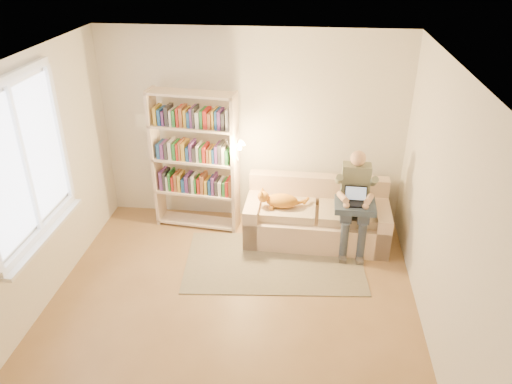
# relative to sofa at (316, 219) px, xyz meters

# --- Properties ---
(floor) EXTENTS (4.50, 4.50, 0.00)m
(floor) POSITION_rel_sofa_xyz_m (-0.90, -1.74, -0.28)
(floor) COLOR olive
(floor) RESTS_ON ground
(ceiling) EXTENTS (4.00, 4.50, 0.02)m
(ceiling) POSITION_rel_sofa_xyz_m (-0.90, -1.74, 2.32)
(ceiling) COLOR white
(ceiling) RESTS_ON wall_back
(wall_left) EXTENTS (0.02, 4.50, 2.60)m
(wall_left) POSITION_rel_sofa_xyz_m (-2.90, -1.74, 1.02)
(wall_left) COLOR silver
(wall_left) RESTS_ON floor
(wall_right) EXTENTS (0.02, 4.50, 2.60)m
(wall_right) POSITION_rel_sofa_xyz_m (1.10, -1.74, 1.02)
(wall_right) COLOR silver
(wall_right) RESTS_ON floor
(wall_back) EXTENTS (4.00, 0.02, 2.60)m
(wall_back) POSITION_rel_sofa_xyz_m (-0.90, 0.51, 1.02)
(wall_back) COLOR silver
(wall_back) RESTS_ON floor
(window) EXTENTS (0.12, 1.52, 1.69)m
(window) POSITION_rel_sofa_xyz_m (-2.85, -1.54, 1.09)
(window) COLOR white
(window) RESTS_ON wall_left
(sofa) EXTENTS (1.84, 0.86, 0.77)m
(sofa) POSITION_rel_sofa_xyz_m (0.00, 0.00, 0.00)
(sofa) COLOR beige
(sofa) RESTS_ON floor
(person) EXTENTS (0.36, 0.57, 1.28)m
(person) POSITION_rel_sofa_xyz_m (0.45, -0.15, 0.44)
(person) COLOR slate
(person) RESTS_ON sofa
(cat) EXTENTS (0.62, 0.22, 0.23)m
(cat) POSITION_rel_sofa_xyz_m (-0.44, -0.11, 0.31)
(cat) COLOR orange
(cat) RESTS_ON sofa
(blanket) EXTENTS (0.50, 0.41, 0.08)m
(blanket) POSITION_rel_sofa_xyz_m (0.38, -0.26, 0.37)
(blanket) COLOR #2C3A4D
(blanket) RESTS_ON person
(laptop) EXTENTS (0.27, 0.26, 0.22)m
(laptop) POSITION_rel_sofa_xyz_m (0.38, -0.25, 0.46)
(laptop) COLOR black
(laptop) RESTS_ON blanket
(bookshelf) EXTENTS (1.25, 0.47, 1.89)m
(bookshelf) POSITION_rel_sofa_xyz_m (-1.61, 0.16, 0.76)
(bookshelf) COLOR beige
(bookshelf) RESTS_ON floor
(rug) EXTENTS (2.25, 1.45, 0.01)m
(rug) POSITION_rel_sofa_xyz_m (-0.50, -0.63, -0.28)
(rug) COLOR gray
(rug) RESTS_ON floor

